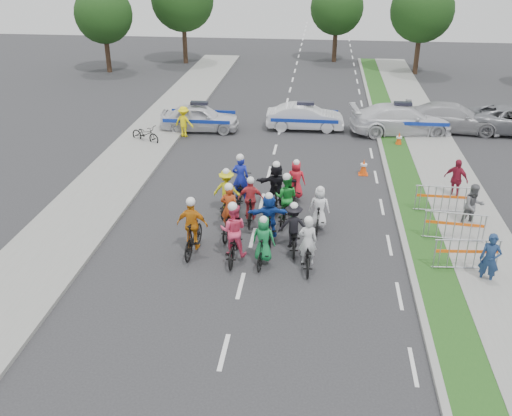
# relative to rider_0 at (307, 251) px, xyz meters

# --- Properties ---
(ground) EXTENTS (90.00, 90.00, 0.00)m
(ground) POSITION_rel_rider_0_xyz_m (-1.90, -1.26, -0.60)
(ground) COLOR #28282B
(ground) RESTS_ON ground
(curb_right) EXTENTS (0.20, 60.00, 0.12)m
(curb_right) POSITION_rel_rider_0_xyz_m (3.20, 3.74, -0.54)
(curb_right) COLOR gray
(curb_right) RESTS_ON ground
(grass_strip) EXTENTS (1.20, 60.00, 0.11)m
(grass_strip) POSITION_rel_rider_0_xyz_m (3.90, 3.74, -0.55)
(grass_strip) COLOR #1B4817
(grass_strip) RESTS_ON ground
(sidewalk_right) EXTENTS (2.40, 60.00, 0.13)m
(sidewalk_right) POSITION_rel_rider_0_xyz_m (5.70, 3.74, -0.54)
(sidewalk_right) COLOR gray
(sidewalk_right) RESTS_ON ground
(sidewalk_left) EXTENTS (3.00, 60.00, 0.13)m
(sidewalk_left) POSITION_rel_rider_0_xyz_m (-8.40, 3.74, -0.54)
(sidewalk_left) COLOR gray
(sidewalk_left) RESTS_ON ground
(rider_0) EXTENTS (0.73, 1.82, 1.82)m
(rider_0) POSITION_rel_rider_0_xyz_m (0.00, 0.00, 0.00)
(rider_0) COLOR black
(rider_0) RESTS_ON ground
(rider_1) EXTENTS (0.78, 1.68, 1.71)m
(rider_1) POSITION_rel_rider_0_xyz_m (-1.36, 0.08, 0.07)
(rider_1) COLOR black
(rider_1) RESTS_ON ground
(rider_2) EXTENTS (0.85, 2.00, 2.03)m
(rider_2) POSITION_rel_rider_0_xyz_m (-2.33, 0.28, 0.14)
(rider_2) COLOR black
(rider_2) RESTS_ON ground
(rider_3) EXTENTS (1.04, 1.95, 2.02)m
(rider_3) POSITION_rel_rider_0_xyz_m (-3.68, 0.51, 0.17)
(rider_3) COLOR black
(rider_3) RESTS_ON ground
(rider_4) EXTENTS (1.02, 1.78, 1.77)m
(rider_4) POSITION_rel_rider_0_xyz_m (-0.49, 1.04, 0.09)
(rider_4) COLOR black
(rider_4) RESTS_ON ground
(rider_5) EXTENTS (1.48, 1.76, 1.79)m
(rider_5) POSITION_rel_rider_0_xyz_m (-1.34, 1.64, 0.15)
(rider_5) COLOR black
(rider_5) RESTS_ON ground
(rider_6) EXTENTS (0.86, 1.97, 1.95)m
(rider_6) POSITION_rel_rider_0_xyz_m (-2.71, 1.90, 0.04)
(rider_6) COLOR black
(rider_6) RESTS_ON ground
(rider_7) EXTENTS (0.75, 1.66, 1.70)m
(rider_7) POSITION_rel_rider_0_xyz_m (0.32, 2.58, 0.07)
(rider_7) COLOR black
(rider_7) RESTS_ON ground
(rider_8) EXTENTS (0.94, 1.98, 1.94)m
(rider_8) POSITION_rel_rider_0_xyz_m (-0.86, 3.03, 0.11)
(rider_8) COLOR black
(rider_8) RESTS_ON ground
(rider_9) EXTENTS (0.91, 1.73, 1.81)m
(rider_9) POSITION_rel_rider_0_xyz_m (-2.10, 2.88, 0.10)
(rider_9) COLOR black
(rider_9) RESTS_ON ground
(rider_10) EXTENTS (1.05, 1.82, 1.81)m
(rider_10) POSITION_rel_rider_0_xyz_m (-3.07, 3.56, 0.10)
(rider_10) COLOR black
(rider_10) RESTS_ON ground
(rider_11) EXTENTS (1.56, 1.86, 1.93)m
(rider_11) POSITION_rel_rider_0_xyz_m (-1.31, 4.17, 0.21)
(rider_11) COLOR black
(rider_11) RESTS_ON ground
(rider_12) EXTENTS (0.70, 1.98, 2.02)m
(rider_12) POSITION_rel_rider_0_xyz_m (-2.70, 4.55, 0.06)
(rider_12) COLOR black
(rider_12) RESTS_ON ground
(rider_13) EXTENTS (0.76, 1.68, 1.74)m
(rider_13) POSITION_rel_rider_0_xyz_m (-0.61, 4.95, 0.08)
(rider_13) COLOR black
(rider_13) RESTS_ON ground
(police_car_0) EXTENTS (4.19, 1.85, 1.40)m
(police_car_0) POSITION_rel_rider_0_xyz_m (-6.10, 13.29, 0.10)
(police_car_0) COLOR silver
(police_car_0) RESTS_ON ground
(police_car_1) EXTENTS (4.12, 1.57, 1.34)m
(police_car_1) POSITION_rel_rider_0_xyz_m (-0.60, 14.13, 0.07)
(police_car_1) COLOR silver
(police_car_1) RESTS_ON ground
(police_car_2) EXTENTS (5.48, 2.84, 1.52)m
(police_car_2) POSITION_rel_rider_0_xyz_m (4.37, 13.97, 0.16)
(police_car_2) COLOR silver
(police_car_2) RESTS_ON ground
(civilian_sedan) EXTENTS (5.14, 2.43, 1.45)m
(civilian_sedan) POSITION_rel_rider_0_xyz_m (7.15, 14.73, 0.12)
(civilian_sedan) COLOR #A8A7AC
(civilian_sedan) RESTS_ON ground
(spectator_0) EXTENTS (0.69, 0.58, 1.62)m
(spectator_0) POSITION_rel_rider_0_xyz_m (5.31, -0.28, 0.21)
(spectator_0) COLOR navy
(spectator_0) RESTS_ON ground
(spectator_1) EXTENTS (0.93, 0.81, 1.62)m
(spectator_1) POSITION_rel_rider_0_xyz_m (5.67, 3.44, 0.21)
(spectator_1) COLOR #5B5C60
(spectator_1) RESTS_ON ground
(spectator_2) EXTENTS (1.01, 0.87, 1.63)m
(spectator_2) POSITION_rel_rider_0_xyz_m (5.54, 5.87, 0.21)
(spectator_2) COLOR maroon
(spectator_2) RESTS_ON ground
(marshal_hiviz) EXTENTS (1.14, 0.86, 1.57)m
(marshal_hiviz) POSITION_rel_rider_0_xyz_m (-6.70, 12.21, 0.18)
(marshal_hiviz) COLOR #FFE80D
(marshal_hiviz) RESTS_ON ground
(barrier_0) EXTENTS (2.03, 0.66, 1.12)m
(barrier_0) POSITION_rel_rider_0_xyz_m (4.80, 0.31, -0.04)
(barrier_0) COLOR #A5A8AD
(barrier_0) RESTS_ON ground
(barrier_1) EXTENTS (2.04, 0.68, 1.12)m
(barrier_1) POSITION_rel_rider_0_xyz_m (4.80, 2.16, -0.04)
(barrier_1) COLOR #A5A8AD
(barrier_1) RESTS_ON ground
(barrier_2) EXTENTS (2.01, 0.54, 1.12)m
(barrier_2) POSITION_rel_rider_0_xyz_m (4.80, 4.37, -0.04)
(barrier_2) COLOR #A5A8AD
(barrier_2) RESTS_ON ground
(cone_0) EXTENTS (0.40, 0.40, 0.70)m
(cone_0) POSITION_rel_rider_0_xyz_m (2.16, 7.99, -0.26)
(cone_0) COLOR #F24C0C
(cone_0) RESTS_ON ground
(cone_1) EXTENTS (0.40, 0.40, 0.70)m
(cone_1) POSITION_rel_rider_0_xyz_m (4.08, 11.95, -0.26)
(cone_1) COLOR #F24C0C
(cone_1) RESTS_ON ground
(parked_bike) EXTENTS (1.82, 1.31, 0.91)m
(parked_bike) POSITION_rel_rider_0_xyz_m (-8.41, 11.01, -0.15)
(parked_bike) COLOR black
(parked_bike) RESTS_ON ground
(tree_0) EXTENTS (4.20, 4.20, 6.30)m
(tree_0) POSITION_rel_rider_0_xyz_m (-15.90, 26.74, 3.58)
(tree_0) COLOR #382619
(tree_0) RESTS_ON ground
(tree_1) EXTENTS (4.55, 4.55, 6.82)m
(tree_1) POSITION_rel_rider_0_xyz_m (7.10, 28.74, 3.93)
(tree_1) COLOR #382619
(tree_1) RESTS_ON ground
(tree_3) EXTENTS (4.90, 4.90, 7.35)m
(tree_3) POSITION_rel_rider_0_xyz_m (-10.90, 30.74, 4.28)
(tree_3) COLOR #382619
(tree_3) RESTS_ON ground
(tree_4) EXTENTS (4.20, 4.20, 6.30)m
(tree_4) POSITION_rel_rider_0_xyz_m (1.10, 32.74, 3.58)
(tree_4) COLOR #382619
(tree_4) RESTS_ON ground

